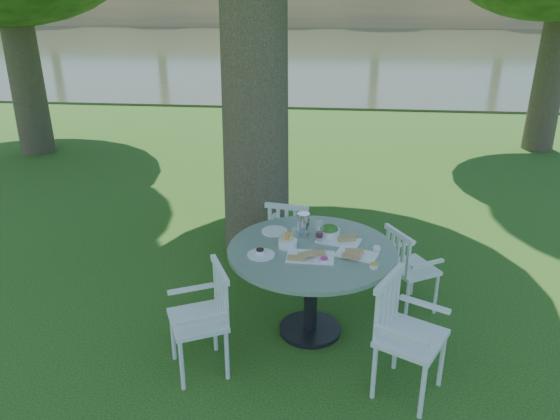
{
  "coord_description": "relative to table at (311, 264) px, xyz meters",
  "views": [
    {
      "loc": [
        0.51,
        -4.81,
        2.93
      ],
      "look_at": [
        0.0,
        0.2,
        0.85
      ],
      "focal_mm": 35.0,
      "sensor_mm": 36.0,
      "label": 1
    }
  ],
  "objects": [
    {
      "name": "chair_nw",
      "position": [
        -0.28,
        0.95,
        -0.16
      ],
      "size": [
        0.52,
        0.49,
        0.89
      ],
      "rotation": [
        0.0,
        0.0,
        -3.31
      ],
      "color": "white",
      "rests_on": "ground"
    },
    {
      "name": "chair_ne",
      "position": [
        0.87,
        0.46,
        -0.19
      ],
      "size": [
        0.56,
        0.57,
        0.84
      ],
      "rotation": [
        0.0,
        0.0,
        -4.2
      ],
      "color": "white",
      "rests_on": "ground"
    },
    {
      "name": "ground",
      "position": [
        -0.36,
        0.61,
        -0.69
      ],
      "size": [
        140.0,
        140.0,
        0.0
      ],
      "primitive_type": "plane",
      "color": "#183C0C",
      "rests_on": "ground"
    },
    {
      "name": "river",
      "position": [
        -0.36,
        23.61,
        -0.69
      ],
      "size": [
        100.0,
        28.0,
        0.12
      ],
      "primitive_type": "cube",
      "color": "#333A22",
      "rests_on": "ground"
    },
    {
      "name": "tableware",
      "position": [
        -0.02,
        0.1,
        0.2
      ],
      "size": [
        1.12,
        0.76,
        0.23
      ],
      "color": "white",
      "rests_on": "table"
    },
    {
      "name": "table",
      "position": [
        0.0,
        0.0,
        0.0
      ],
      "size": [
        1.45,
        1.45,
        0.84
      ],
      "color": "black",
      "rests_on": "ground"
    },
    {
      "name": "chair_se",
      "position": [
        0.7,
        -0.68,
        -0.13
      ],
      "size": [
        0.62,
        0.64,
        0.95
      ],
      "rotation": [
        0.0,
        0.0,
        1.09
      ],
      "color": "white",
      "rests_on": "ground"
    },
    {
      "name": "chair_sw",
      "position": [
        -0.79,
        -0.58,
        -0.16
      ],
      "size": [
        0.58,
        0.6,
        0.9
      ],
      "rotation": [
        0.0,
        0.0,
        -1.12
      ],
      "color": "white",
      "rests_on": "ground"
    }
  ]
}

